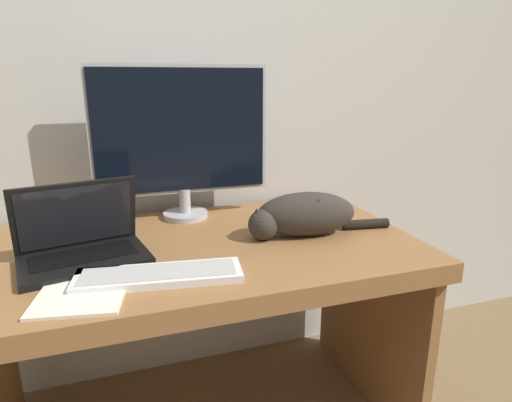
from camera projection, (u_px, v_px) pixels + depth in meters
wall_back at (168, 49)px, 1.55m from camera, size 6.40×0.06×2.60m
desk at (198, 288)px, 1.36m from camera, size 1.36×0.75×0.71m
monitor at (182, 137)px, 1.49m from camera, size 0.61×0.16×0.54m
laptop at (82, 246)px, 1.18m from camera, size 0.37×0.28×0.22m
external_keyboard at (159, 275)px, 1.08m from camera, size 0.43×0.18×0.02m
cat at (303, 214)px, 1.37m from camera, size 0.49×0.18×0.14m
paper_notepad at (83, 291)px, 1.01m from camera, size 0.24×0.26×0.01m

